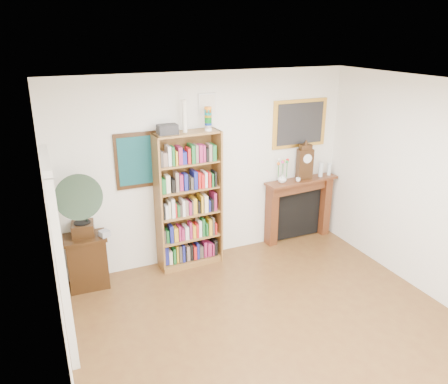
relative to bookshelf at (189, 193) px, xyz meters
The scene contains 15 objects.
room 2.36m from the bookshelf, 80.91° to the right, with size 4.51×5.01×2.81m.
door_casing 2.15m from the bookshelf, 148.75° to the right, with size 0.08×1.02×2.17m.
teal_poster 0.87m from the bookshelf, 166.31° to the left, with size 0.58×0.04×0.78m.
small_picture 1.29m from the bookshelf, 24.10° to the left, with size 0.26×0.04×0.30m.
gilt_painting 2.10m from the bookshelf, ahead, with size 0.95×0.04×0.75m.
bookshelf is the anchor object (origin of this frame).
side_cabinet 1.66m from the bookshelf, behind, with size 0.55×0.40×0.75m, color black.
fireplace 2.01m from the bookshelf, ahead, with size 1.28×0.39×1.06m.
gramophone 1.50m from the bookshelf, behind, with size 0.66×0.78×0.94m.
cd_stack 1.29m from the bookshelf, behind, with size 0.12×0.12×0.08m, color #B7B7C4.
mantel_clock 1.99m from the bookshelf, ahead, with size 0.26×0.17×0.57m.
flower_vase 1.56m from the bookshelf, ahead, with size 0.14×0.14×0.14m, color white.
teacup 1.82m from the bookshelf, ahead, with size 0.08×0.08×0.06m, color white.
bottle_left 2.30m from the bookshelf, ahead, with size 0.07×0.07×0.24m, color silver.
bottle_right 2.48m from the bookshelf, ahead, with size 0.06×0.06×0.20m, color silver.
Camera 1 is at (-2.24, -3.24, 3.32)m, focal length 35.00 mm.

